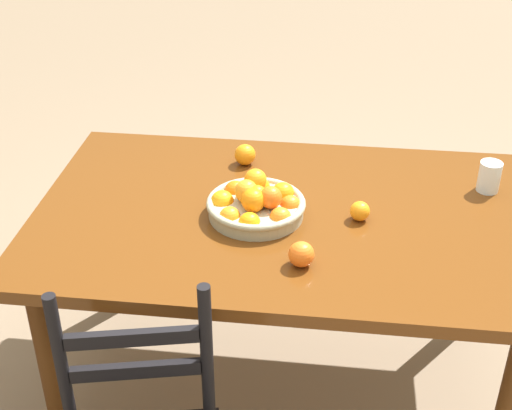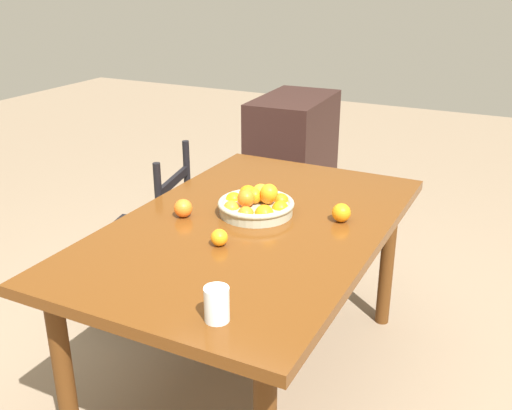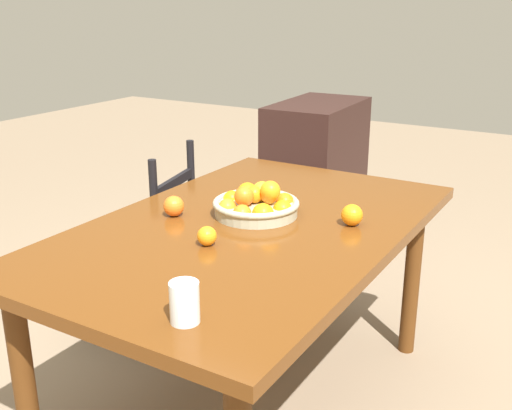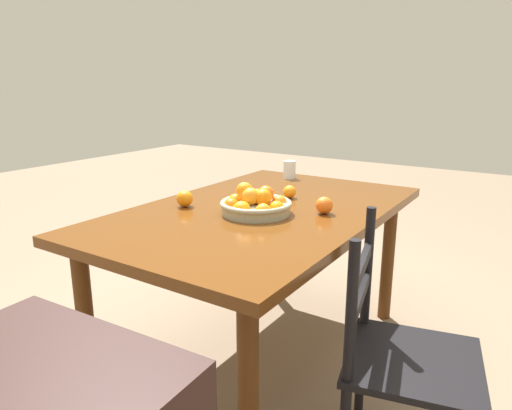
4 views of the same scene
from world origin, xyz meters
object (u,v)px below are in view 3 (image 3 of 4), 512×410
Objects in this scene: fruit_bowl at (257,204)px; drinking_glass at (185,302)px; dining_table at (250,245)px; chair_near_window at (148,243)px; orange_loose_2 at (207,236)px; cabinet at (316,175)px; orange_loose_1 at (352,215)px; orange_loose_0 at (174,206)px.

drinking_glass is at bearing -161.71° from fruit_bowl.
drinking_glass is at bearing -161.44° from dining_table.
orange_loose_2 is (-0.56, -0.76, 0.38)m from chair_near_window.
cabinet is at bearing 17.75° from fruit_bowl.
drinking_glass is (-0.44, -0.25, 0.02)m from orange_loose_2.
drinking_glass is (-0.69, -0.23, 0.14)m from dining_table.
orange_loose_2 is at bearing 141.45° from orange_loose_1.
cabinet is at bearing 15.12° from orange_loose_2.
dining_table is at bearing -3.69° from orange_loose_2.
dining_table is 25.60× the size of orange_loose_2.
dining_table is at bearing -76.02° from orange_loose_0.
fruit_bowl is at bearing 18.29° from drinking_glass.
drinking_glass is (-0.78, -0.26, 0.01)m from fruit_bowl.
chair_near_window is 1.18m from orange_loose_1.
dining_table is at bearing 55.06° from chair_near_window.
drinking_glass is (-0.62, -0.52, 0.02)m from orange_loose_0.
orange_loose_2 reaches higher than dining_table.
drinking_glass is at bearing -139.78° from orange_loose_0.
dining_table is 1.85× the size of chair_near_window.
orange_loose_2 is (-0.42, 0.34, -0.01)m from orange_loose_1.
orange_loose_0 is at bearing 57.82° from orange_loose_2.
dining_table is at bearing -165.01° from cabinet.
cabinet is 8.67× the size of drinking_glass.
cabinet reaches higher than orange_loose_2.
cabinet is 2.03m from orange_loose_2.
orange_loose_2 is 0.51m from drinking_glass.
orange_loose_0 is 0.81m from drinking_glass.
cabinet is at bearing 8.02° from orange_loose_0.
fruit_bowl is at bearing -164.93° from cabinet.
orange_loose_1 is (-1.51, -0.86, 0.35)m from cabinet.
drinking_glass is at bearing -150.91° from orange_loose_2.
cabinet is at bearing 157.29° from chair_near_window.
orange_loose_2 is (-0.17, -0.27, -0.01)m from orange_loose_0.
chair_near_window is at bearing 45.09° from drinking_glass.
dining_table is 5.12× the size of fruit_bowl.
dining_table is 0.88m from chair_near_window.
cabinet is 2.88× the size of fruit_bowl.
chair_near_window is at bearing 73.37° from fruit_bowl.
fruit_bowl is 0.34m from orange_loose_2.
fruit_bowl is 4.18× the size of orange_loose_1.
chair_near_window is 13.85× the size of orange_loose_2.
orange_loose_1 is at bearing -76.63° from fruit_bowl.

